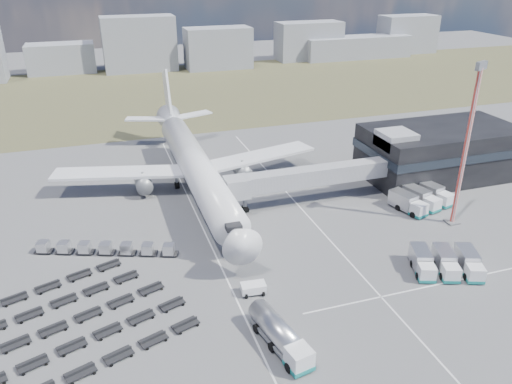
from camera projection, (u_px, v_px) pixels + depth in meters
name	position (u px, v px, depth m)	size (l,w,h in m)	color
ground	(245.00, 285.00, 67.01)	(420.00, 420.00, 0.00)	#565659
grass_strip	(146.00, 94.00, 161.71)	(420.00, 90.00, 0.01)	#49492C
lane_markings	(303.00, 261.00, 72.35)	(47.12, 110.00, 0.01)	silver
terminal	(440.00, 151.00, 98.89)	(30.40, 16.40, 11.00)	black
jet_bridge	(298.00, 178.00, 86.94)	(30.30, 3.80, 7.05)	#939399
airliner	(194.00, 163.00, 92.65)	(51.59, 64.53, 17.62)	white
skyline	(48.00, 52.00, 183.62)	(304.58, 24.42, 23.32)	gray
fuel_tanker	(280.00, 335.00, 55.63)	(4.49, 10.56, 3.32)	white
pushback_tug	(253.00, 289.00, 65.03)	(3.23, 1.82, 1.46)	white
catering_truck	(201.00, 165.00, 101.57)	(3.25, 7.01, 3.14)	white
service_trucks_near	(446.00, 262.00, 69.36)	(10.50, 9.22, 2.67)	white
service_trucks_far	(421.00, 198.00, 87.78)	(10.91, 9.31, 2.85)	white
uld_row	(106.00, 248.00, 73.65)	(20.56, 8.96, 1.66)	black
baggage_dollies	(35.00, 337.00, 57.25)	(36.39, 28.90, 0.76)	black
floodlight_mast	(466.00, 148.00, 77.26)	(2.49, 2.04, 26.40)	red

